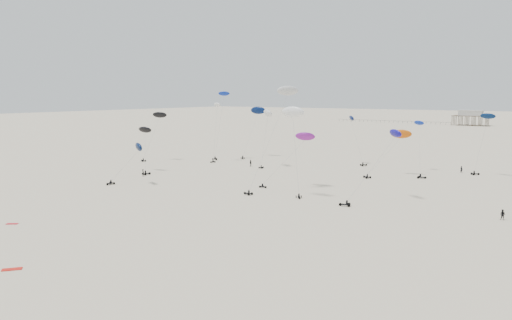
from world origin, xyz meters
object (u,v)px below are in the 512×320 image
Objects in this scene: pavilion_main at (470,119)px; rig_0 at (132,156)px; rig_8 at (157,123)px; rig_4 at (294,122)px; spectator_0 at (143,176)px.

pavilion_main is 268.74m from rig_0.
pavilion_main is 239.17m from rig_8.
rig_8 is (-45.40, -234.71, 7.18)m from pavilion_main.
rig_8 is at bearing -100.95° from pavilion_main.
rig_0 is at bearing -126.30° from rig_8.
rig_0 is 0.66× the size of rig_8.
rig_4 reaches higher than rig_8.
rig_8 reaches higher than pavilion_main.
rig_8 is at bearing -59.85° from rig_0.
rig_8 is at bearing -26.68° from spectator_0.
spectator_0 is at bearing -95.62° from pavilion_main.
pavilion_main is 1.38× the size of rig_8.
rig_0 is 12.08m from spectator_0.
rig_4 is at bearing -86.30° from pavilion_main.
pavilion_main is 1.17× the size of rig_4.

